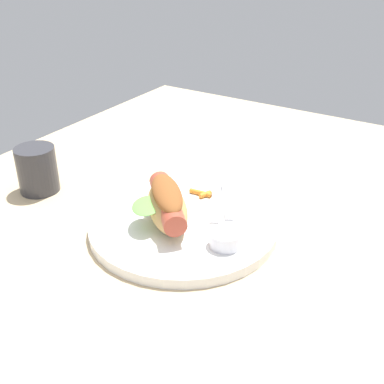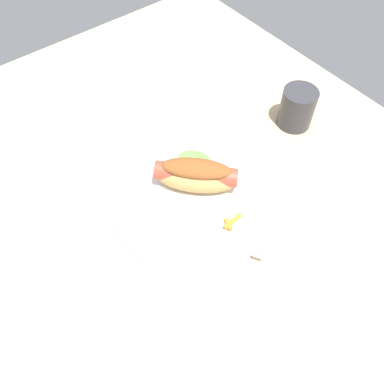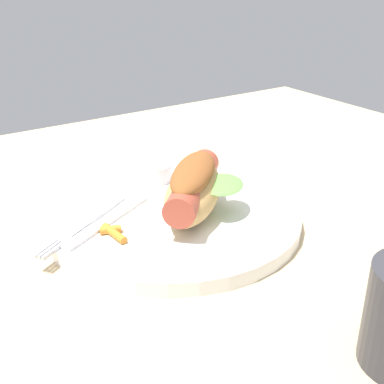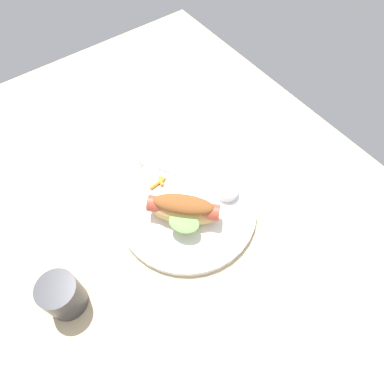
{
  "view_description": "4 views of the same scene",
  "coord_description": "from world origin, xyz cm",
  "px_view_note": "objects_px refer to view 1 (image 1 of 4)",
  "views": [
    {
      "loc": [
        -55.31,
        -36.69,
        41.21
      ],
      "look_at": [
        -0.42,
        -2.34,
        5.84
      ],
      "focal_mm": 45.67,
      "sensor_mm": 36.0,
      "label": 1
    },
    {
      "loc": [
        29.34,
        -26.81,
        59.06
      ],
      "look_at": [
        -0.98,
        -3.05,
        5.35
      ],
      "focal_mm": 37.72,
      "sensor_mm": 36.0,
      "label": 2
    },
    {
      "loc": [
        24.33,
        41.94,
        27.56
      ],
      "look_at": [
        -4.18,
        -0.95,
        3.7
      ],
      "focal_mm": 47.26,
      "sensor_mm": 36.0,
      "label": 3
    },
    {
      "loc": [
        -31.7,
        18.53,
        63.7
      ],
      "look_at": [
        -1.9,
        -3.4,
        5.39
      ],
      "focal_mm": 32.37,
      "sensor_mm": 36.0,
      "label": 4
    }
  ],
  "objects_px": {
    "sauce_ramekin": "(225,239)",
    "fork": "(226,197)",
    "plate": "(183,225)",
    "hot_dog": "(169,204)",
    "drinking_cup": "(37,169)",
    "knife": "(216,201)",
    "carrot_garnish": "(201,193)"
  },
  "relations": [
    {
      "from": "hot_dog",
      "to": "knife",
      "type": "height_order",
      "value": "hot_dog"
    },
    {
      "from": "fork",
      "to": "knife",
      "type": "bearing_deg",
      "value": 125.17
    },
    {
      "from": "hot_dog",
      "to": "knife",
      "type": "bearing_deg",
      "value": -62.52
    },
    {
      "from": "drinking_cup",
      "to": "plate",
      "type": "bearing_deg",
      "value": -84.47
    },
    {
      "from": "sauce_ramekin",
      "to": "drinking_cup",
      "type": "xyz_separation_m",
      "value": [
        -0.0,
        0.37,
        0.01
      ]
    },
    {
      "from": "knife",
      "to": "drinking_cup",
      "type": "xyz_separation_m",
      "value": [
        -0.1,
        0.3,
        0.02
      ]
    },
    {
      "from": "sauce_ramekin",
      "to": "fork",
      "type": "height_order",
      "value": "sauce_ramekin"
    },
    {
      "from": "plate",
      "to": "hot_dog",
      "type": "relative_size",
      "value": 2.06
    },
    {
      "from": "knife",
      "to": "carrot_garnish",
      "type": "relative_size",
      "value": 3.28
    },
    {
      "from": "hot_dog",
      "to": "fork",
      "type": "bearing_deg",
      "value": -63.35
    },
    {
      "from": "sauce_ramekin",
      "to": "knife",
      "type": "relative_size",
      "value": 0.35
    },
    {
      "from": "plate",
      "to": "drinking_cup",
      "type": "height_order",
      "value": "drinking_cup"
    },
    {
      "from": "plate",
      "to": "sauce_ramekin",
      "type": "bearing_deg",
      "value": -105.78
    },
    {
      "from": "plate",
      "to": "drinking_cup",
      "type": "relative_size",
      "value": 3.55
    },
    {
      "from": "plate",
      "to": "knife",
      "type": "bearing_deg",
      "value": -10.71
    },
    {
      "from": "hot_dog",
      "to": "carrot_garnish",
      "type": "bearing_deg",
      "value": -42.9
    },
    {
      "from": "drinking_cup",
      "to": "hot_dog",
      "type": "bearing_deg",
      "value": -87.4
    },
    {
      "from": "plate",
      "to": "sauce_ramekin",
      "type": "distance_m",
      "value": 0.09
    },
    {
      "from": "plate",
      "to": "knife",
      "type": "distance_m",
      "value": 0.08
    },
    {
      "from": "plate",
      "to": "carrot_garnish",
      "type": "bearing_deg",
      "value": 12.28
    },
    {
      "from": "fork",
      "to": "knife",
      "type": "xyz_separation_m",
      "value": [
        -0.02,
        0.01,
        -0.0
      ]
    },
    {
      "from": "hot_dog",
      "to": "drinking_cup",
      "type": "height_order",
      "value": "drinking_cup"
    },
    {
      "from": "fork",
      "to": "knife",
      "type": "distance_m",
      "value": 0.02
    },
    {
      "from": "carrot_garnish",
      "to": "knife",
      "type": "bearing_deg",
      "value": -102.83
    },
    {
      "from": "plate",
      "to": "fork",
      "type": "xyz_separation_m",
      "value": [
        0.1,
        -0.02,
        0.01
      ]
    },
    {
      "from": "sauce_ramekin",
      "to": "fork",
      "type": "bearing_deg",
      "value": 27.94
    },
    {
      "from": "plate",
      "to": "knife",
      "type": "height_order",
      "value": "knife"
    },
    {
      "from": "plate",
      "to": "sauce_ramekin",
      "type": "height_order",
      "value": "sauce_ramekin"
    },
    {
      "from": "sauce_ramekin",
      "to": "knife",
      "type": "height_order",
      "value": "sauce_ramekin"
    },
    {
      "from": "sauce_ramekin",
      "to": "drinking_cup",
      "type": "bearing_deg",
      "value": 90.48
    },
    {
      "from": "plate",
      "to": "carrot_garnish",
      "type": "xyz_separation_m",
      "value": [
        0.08,
        0.02,
        0.01
      ]
    },
    {
      "from": "hot_dog",
      "to": "drinking_cup",
      "type": "distance_m",
      "value": 0.27
    }
  ]
}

